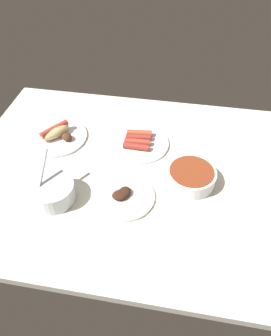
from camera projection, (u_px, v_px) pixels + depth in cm
name	position (u px, v px, depth cm)	size (l,w,h in cm)	color
ground_plane	(131.00, 173.00, 111.23)	(120.00, 90.00, 3.00)	silver
plate_sausages	(138.00, 142.00, 119.23)	(23.61, 23.61, 3.42)	white
bowl_coleslaw	(53.00, 191.00, 98.73)	(14.04, 14.41, 15.48)	silver
bowl_chili	(191.00, 176.00, 104.14)	(16.46, 16.46, 5.39)	white
plate_hotdog_assembled	(56.00, 134.00, 121.25)	(24.08, 24.08, 5.61)	white
plate_grilled_meat	(125.00, 196.00, 100.87)	(19.85, 19.85, 3.24)	white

